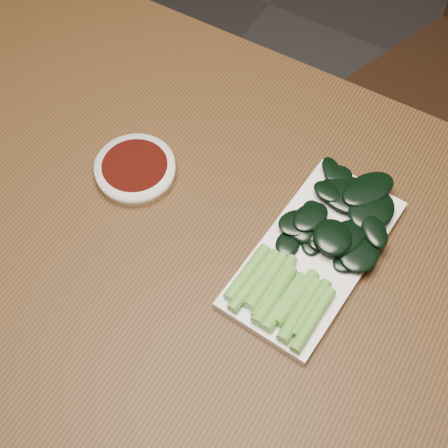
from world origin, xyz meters
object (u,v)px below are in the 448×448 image
(table, at_px, (203,267))
(serving_plate, at_px, (314,253))
(sauce_bowl, at_px, (135,170))
(gai_lan, at_px, (320,244))

(table, distance_m, serving_plate, 0.18)
(sauce_bowl, relative_size, serving_plate, 0.40)
(table, bearing_deg, serving_plate, 24.05)
(sauce_bowl, relative_size, gai_lan, 0.38)
(table, height_order, gai_lan, gai_lan)
(serving_plate, bearing_deg, table, -155.95)
(table, bearing_deg, gai_lan, 26.19)
(sauce_bowl, bearing_deg, table, -19.88)
(sauce_bowl, xyz_separation_m, serving_plate, (0.30, 0.01, -0.01))
(serving_plate, relative_size, gai_lan, 0.96)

